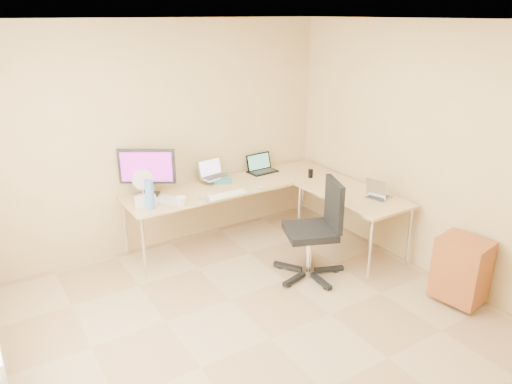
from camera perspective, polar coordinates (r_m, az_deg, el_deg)
floor at (r=4.34m, az=1.74°, el=-17.08°), size 4.50×4.50×0.00m
ceiling at (r=3.43m, az=2.24°, el=19.75°), size 4.50×4.50×0.00m
wall_back at (r=5.60m, az=-11.20°, el=6.28°), size 4.50×0.00×4.50m
wall_right at (r=5.12m, az=21.83°, el=3.81°), size 0.00×4.50×4.50m
desk_main at (r=5.85m, az=-2.50°, el=-2.39°), size 2.65×0.70×0.73m
desk_return at (r=5.66m, az=11.28°, el=-3.62°), size 0.70×1.30×0.73m
monitor at (r=5.41m, az=-12.82°, el=2.32°), size 0.63×0.50×0.54m
book_stack at (r=5.84m, az=-4.18°, el=1.62°), size 0.31×0.35×0.05m
laptop_center at (r=5.76m, az=-5.00°, el=2.72°), size 0.38×0.32×0.22m
laptop_black at (r=6.11m, az=0.79°, el=3.42°), size 0.38×0.29×0.23m
keyboard at (r=5.34m, az=-3.54°, el=-0.36°), size 0.47×0.13×0.02m
mouse at (r=5.56m, az=0.58°, el=0.59°), size 0.10×0.08×0.03m
mug at (r=5.11m, az=-8.93°, el=-1.11°), size 0.14×0.14×0.10m
cd_stack at (r=5.22m, az=-6.19°, el=-0.90°), size 0.15×0.15×0.03m
water_bottle at (r=5.05m, az=-12.56°, el=-0.30°), size 0.10×0.10×0.32m
papers at (r=5.31m, az=-10.31°, el=-0.90°), size 0.36×0.39×0.01m
white_box at (r=5.22m, az=-13.02°, el=-1.03°), size 0.25×0.21×0.08m
desk_fan at (r=5.43m, az=-13.43°, el=0.99°), size 0.27×0.27×0.30m
black_cup at (r=5.96m, az=6.52°, el=2.21°), size 0.08×0.08×0.10m
laptop_return at (r=5.43m, az=14.51°, el=0.32°), size 0.34×0.30×0.19m
office_chair at (r=5.03m, az=6.43°, el=-4.83°), size 0.84×0.84×1.07m
cabinet at (r=5.01m, az=23.27°, el=-8.45°), size 0.42×0.50×0.62m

